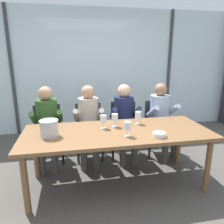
{
  "coord_description": "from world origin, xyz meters",
  "views": [
    {
      "loc": [
        -0.54,
        -2.45,
        1.66
      ],
      "look_at": [
        0.0,
        0.35,
        0.89
      ],
      "focal_mm": 34.19,
      "sensor_mm": 36.0,
      "label": 1
    }
  ],
  "objects_px": {
    "dining_table": "(117,136)",
    "person_navy_polo": "(125,117)",
    "wine_glass_near_bucket": "(127,126)",
    "wine_glass_by_left_taster": "(115,118)",
    "chair_center": "(123,124)",
    "chair_left_of_center": "(89,126)",
    "chair_right_of_center": "(158,123)",
    "chair_near_curtain": "(48,128)",
    "ice_bucket_primary": "(49,128)",
    "wine_glass_center_pour": "(103,120)",
    "wine_glass_by_right_taster": "(138,115)",
    "person_pale_blue_shirt": "(162,115)",
    "tasting_bowl": "(159,135)",
    "person_olive_shirt": "(47,121)",
    "person_beige_jumper": "(89,119)"
  },
  "relations": [
    {
      "from": "tasting_bowl",
      "to": "wine_glass_near_bucket",
      "type": "distance_m",
      "value": 0.38
    },
    {
      "from": "chair_center",
      "to": "wine_glass_by_right_taster",
      "type": "relative_size",
      "value": 5.09
    },
    {
      "from": "chair_center",
      "to": "wine_glass_near_bucket",
      "type": "distance_m",
      "value": 1.17
    },
    {
      "from": "person_navy_polo",
      "to": "wine_glass_by_right_taster",
      "type": "xyz_separation_m",
      "value": [
        0.05,
        -0.52,
        0.17
      ]
    },
    {
      "from": "person_olive_shirt",
      "to": "wine_glass_by_right_taster",
      "type": "relative_size",
      "value": 6.93
    },
    {
      "from": "person_pale_blue_shirt",
      "to": "ice_bucket_primary",
      "type": "bearing_deg",
      "value": -161.7
    },
    {
      "from": "chair_right_of_center",
      "to": "person_beige_jumper",
      "type": "height_order",
      "value": "person_beige_jumper"
    },
    {
      "from": "wine_glass_near_bucket",
      "to": "wine_glass_by_left_taster",
      "type": "bearing_deg",
      "value": 101.49
    },
    {
      "from": "person_pale_blue_shirt",
      "to": "tasting_bowl",
      "type": "relative_size",
      "value": 7.89
    },
    {
      "from": "ice_bucket_primary",
      "to": "wine_glass_center_pour",
      "type": "relative_size",
      "value": 1.24
    },
    {
      "from": "tasting_bowl",
      "to": "ice_bucket_primary",
      "type": "bearing_deg",
      "value": 168.37
    },
    {
      "from": "person_pale_blue_shirt",
      "to": "wine_glass_by_left_taster",
      "type": "xyz_separation_m",
      "value": [
        -0.91,
        -0.58,
        0.17
      ]
    },
    {
      "from": "chair_center",
      "to": "ice_bucket_primary",
      "type": "bearing_deg",
      "value": -131.9
    },
    {
      "from": "wine_glass_by_left_taster",
      "to": "wine_glass_center_pour",
      "type": "xyz_separation_m",
      "value": [
        -0.16,
        -0.04,
        0.0
      ]
    },
    {
      "from": "person_olive_shirt",
      "to": "wine_glass_by_left_taster",
      "type": "xyz_separation_m",
      "value": [
        0.92,
        -0.58,
        0.17
      ]
    },
    {
      "from": "chair_right_of_center",
      "to": "wine_glass_center_pour",
      "type": "bearing_deg",
      "value": -137.31
    },
    {
      "from": "wine_glass_center_pour",
      "to": "wine_glass_by_right_taster",
      "type": "height_order",
      "value": "same"
    },
    {
      "from": "chair_right_of_center",
      "to": "wine_glass_center_pour",
      "type": "relative_size",
      "value": 5.09
    },
    {
      "from": "chair_center",
      "to": "tasting_bowl",
      "type": "bearing_deg",
      "value": -75.27
    },
    {
      "from": "ice_bucket_primary",
      "to": "wine_glass_by_right_taster",
      "type": "distance_m",
      "value": 1.17
    },
    {
      "from": "chair_left_of_center",
      "to": "chair_center",
      "type": "xyz_separation_m",
      "value": [
        0.59,
        0.0,
        0.0
      ]
    },
    {
      "from": "person_navy_polo",
      "to": "chair_near_curtain",
      "type": "bearing_deg",
      "value": 174.22
    },
    {
      "from": "dining_table",
      "to": "chair_near_curtain",
      "type": "distance_m",
      "value": 1.31
    },
    {
      "from": "chair_left_of_center",
      "to": "person_navy_polo",
      "type": "height_order",
      "value": "person_navy_polo"
    },
    {
      "from": "person_beige_jumper",
      "to": "chair_right_of_center",
      "type": "bearing_deg",
      "value": 9.65
    },
    {
      "from": "chair_left_of_center",
      "to": "person_navy_polo",
      "type": "bearing_deg",
      "value": -14.73
    },
    {
      "from": "chair_right_of_center",
      "to": "ice_bucket_primary",
      "type": "relative_size",
      "value": 4.1
    },
    {
      "from": "chair_right_of_center",
      "to": "wine_glass_by_left_taster",
      "type": "bearing_deg",
      "value": -134.34
    },
    {
      "from": "chair_left_of_center",
      "to": "wine_glass_near_bucket",
      "type": "distance_m",
      "value": 1.2
    },
    {
      "from": "person_pale_blue_shirt",
      "to": "wine_glass_center_pour",
      "type": "bearing_deg",
      "value": -155.82
    },
    {
      "from": "person_beige_jumper",
      "to": "wine_glass_by_right_taster",
      "type": "relative_size",
      "value": 6.93
    },
    {
      "from": "person_pale_blue_shirt",
      "to": "wine_glass_near_bucket",
      "type": "relative_size",
      "value": 6.93
    },
    {
      "from": "chair_left_of_center",
      "to": "chair_right_of_center",
      "type": "bearing_deg",
      "value": -0.77
    },
    {
      "from": "person_navy_polo",
      "to": "person_pale_blue_shirt",
      "type": "height_order",
      "value": "same"
    },
    {
      "from": "wine_glass_by_right_taster",
      "to": "chair_right_of_center",
      "type": "bearing_deg",
      "value": 48.38
    },
    {
      "from": "chair_left_of_center",
      "to": "chair_right_of_center",
      "type": "xyz_separation_m",
      "value": [
        1.19,
        -0.04,
        0.0
      ]
    },
    {
      "from": "chair_right_of_center",
      "to": "wine_glass_near_bucket",
      "type": "height_order",
      "value": "wine_glass_near_bucket"
    },
    {
      "from": "ice_bucket_primary",
      "to": "wine_glass_center_pour",
      "type": "bearing_deg",
      "value": 13.04
    },
    {
      "from": "person_pale_blue_shirt",
      "to": "wine_glass_center_pour",
      "type": "relative_size",
      "value": 6.93
    },
    {
      "from": "person_navy_polo",
      "to": "dining_table",
      "type": "bearing_deg",
      "value": -108.94
    },
    {
      "from": "chair_left_of_center",
      "to": "chair_right_of_center",
      "type": "distance_m",
      "value": 1.19
    },
    {
      "from": "person_olive_shirt",
      "to": "chair_near_curtain",
      "type": "bearing_deg",
      "value": 93.11
    },
    {
      "from": "chair_left_of_center",
      "to": "wine_glass_by_left_taster",
      "type": "xyz_separation_m",
      "value": [
        0.29,
        -0.74,
        0.34
      ]
    },
    {
      "from": "person_olive_shirt",
      "to": "wine_glass_by_left_taster",
      "type": "distance_m",
      "value": 1.1
    },
    {
      "from": "dining_table",
      "to": "chair_left_of_center",
      "type": "relative_size",
      "value": 2.62
    },
    {
      "from": "chair_near_curtain",
      "to": "ice_bucket_primary",
      "type": "bearing_deg",
      "value": -88.31
    },
    {
      "from": "person_olive_shirt",
      "to": "dining_table",
      "type": "bearing_deg",
      "value": -40.55
    },
    {
      "from": "ice_bucket_primary",
      "to": "person_beige_jumper",
      "type": "bearing_deg",
      "value": 55.95
    },
    {
      "from": "chair_center",
      "to": "person_beige_jumper",
      "type": "xyz_separation_m",
      "value": [
        -0.6,
        -0.16,
        0.17
      ]
    },
    {
      "from": "dining_table",
      "to": "person_navy_polo",
      "type": "bearing_deg",
      "value": 69.02
    }
  ]
}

